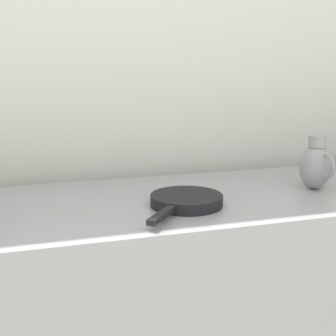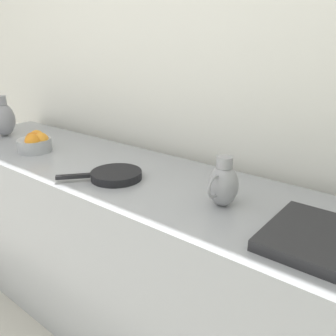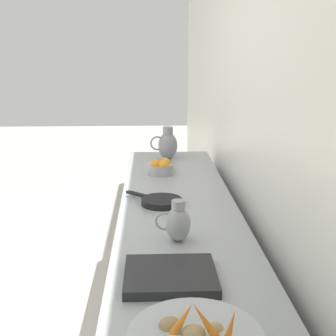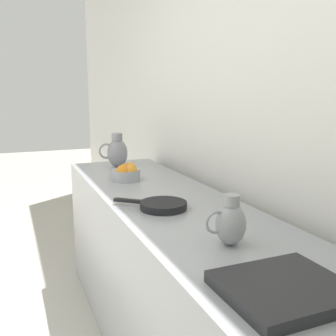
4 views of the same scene
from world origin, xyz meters
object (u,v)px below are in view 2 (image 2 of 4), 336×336
Objects in this scene: metal_pitcher_tall at (2,118)px; skillet_on_counter at (115,175)px; metal_pitcher_short at (223,184)px; orange_bowl at (35,142)px.

metal_pitcher_tall reaches higher than skillet_on_counter.
metal_pitcher_tall reaches higher than metal_pitcher_short.
orange_bowl is 1.15m from metal_pitcher_short.
metal_pitcher_tall is at bearing -90.51° from metal_pitcher_short.
metal_pitcher_short is (-0.05, 1.15, 0.03)m from orange_bowl.
metal_pitcher_short reaches higher than skillet_on_counter.
skillet_on_counter is (0.01, 0.64, -0.03)m from orange_bowl.
metal_pitcher_tall is 1.11m from skillet_on_counter.
orange_bowl is 0.95× the size of metal_pitcher_short.
metal_pitcher_tall is 1.61m from metal_pitcher_short.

